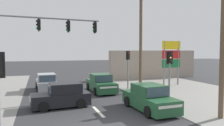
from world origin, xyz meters
The scene contains 13 objects.
lane_dash_mid centered at (0.00, 3.00, 0.00)m, with size 0.20×2.40×0.01m, color silver.
lane_dash_far centered at (0.00, 8.00, 0.00)m, with size 0.20×2.40×0.01m, color silver.
utility_pole_foreground_right centered at (5.68, -0.34, 5.01)m, with size 3.78×0.56×9.30m.
utility_pole_midground_right centered at (5.04, 7.67, 4.88)m, with size 1.80×0.26×9.28m.
traffic_signal_mast centered at (-3.56, 5.55, 4.35)m, with size 6.87×0.92×6.00m.
pedestal_signal_right_kerb centered at (4.73, 2.83, 2.42)m, with size 0.44×0.29×3.56m.
pedestal_signal_far_median centered at (4.68, 9.59, 2.42)m, with size 0.44×0.31×3.56m.
shopping_plaza_sign centered at (9.75, 10.11, 2.98)m, with size 2.10×0.16×4.60m.
shopfront_wall_far centered at (11.00, 16.00, 1.80)m, with size 12.00×1.00×3.60m, color #A39384.
hatchback_crossing_left centered at (-1.91, 4.79, 0.70)m, with size 3.74×1.99×1.53m.
sedan_oncoming_near centered at (1.86, 8.95, 0.70)m, with size 1.92×4.25×1.56m.
sedan_oncoming_mid centered at (3.02, 2.35, 0.70)m, with size 2.02×4.30×1.56m.
hatchback_receding_far centered at (-2.63, 11.18, 0.70)m, with size 1.91×3.70×1.53m.
Camera 1 is at (-3.29, -9.26, 3.60)m, focal length 35.00 mm.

